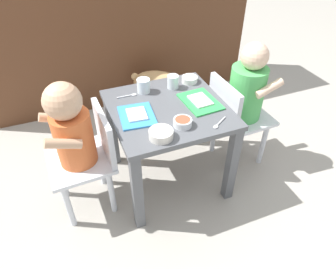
{
  "coord_description": "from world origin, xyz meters",
  "views": [
    {
      "loc": [
        -0.43,
        -1.1,
        1.26
      ],
      "look_at": [
        0.0,
        0.0,
        0.3
      ],
      "focal_mm": 32.81,
      "sensor_mm": 36.0,
      "label": 1
    }
  ],
  "objects_px": {
    "spoon_by_left_tray": "(219,124)",
    "water_cup_right": "(144,86)",
    "food_tray_right": "(200,101)",
    "water_cup_left": "(173,83)",
    "cereal_bowl_left_side": "(183,122)",
    "veggie_bowl_near": "(161,134)",
    "food_tray_left": "(137,115)",
    "seated_child_right": "(245,93)",
    "dog": "(163,86)",
    "dining_table": "(168,123)",
    "veggie_bowl_far": "(190,79)",
    "spoon_by_right_tray": "(129,96)",
    "seated_child_left": "(76,135)"
  },
  "relations": [
    {
      "from": "seated_child_left",
      "to": "food_tray_right",
      "type": "xyz_separation_m",
      "value": [
        0.58,
        -0.0,
        0.03
      ]
    },
    {
      "from": "dog",
      "to": "cereal_bowl_left_side",
      "type": "distance_m",
      "value": 0.81
    },
    {
      "from": "food_tray_right",
      "to": "cereal_bowl_left_side",
      "type": "bearing_deg",
      "value": -137.95
    },
    {
      "from": "water_cup_right",
      "to": "spoon_by_right_tray",
      "type": "height_order",
      "value": "water_cup_right"
    },
    {
      "from": "spoon_by_left_tray",
      "to": "water_cup_right",
      "type": "bearing_deg",
      "value": 119.82
    },
    {
      "from": "spoon_by_right_tray",
      "to": "water_cup_right",
      "type": "bearing_deg",
      "value": 8.94
    },
    {
      "from": "cereal_bowl_left_side",
      "to": "veggie_bowl_far",
      "type": "height_order",
      "value": "cereal_bowl_left_side"
    },
    {
      "from": "dining_table",
      "to": "water_cup_right",
      "type": "height_order",
      "value": "water_cup_right"
    },
    {
      "from": "dining_table",
      "to": "cereal_bowl_left_side",
      "type": "bearing_deg",
      "value": -87.84
    },
    {
      "from": "seated_child_left",
      "to": "cereal_bowl_left_side",
      "type": "xyz_separation_m",
      "value": [
        0.43,
        -0.14,
        0.04
      ]
    },
    {
      "from": "water_cup_right",
      "to": "cereal_bowl_left_side",
      "type": "xyz_separation_m",
      "value": [
        0.07,
        -0.32,
        -0.01
      ]
    },
    {
      "from": "dining_table",
      "to": "spoon_by_right_tray",
      "type": "bearing_deg",
      "value": 131.78
    },
    {
      "from": "dog",
      "to": "spoon_by_right_tray",
      "type": "distance_m",
      "value": 0.6
    },
    {
      "from": "dining_table",
      "to": "water_cup_left",
      "type": "xyz_separation_m",
      "value": [
        0.09,
        0.15,
        0.12
      ]
    },
    {
      "from": "seated_child_left",
      "to": "water_cup_right",
      "type": "xyz_separation_m",
      "value": [
        0.37,
        0.18,
        0.06
      ]
    },
    {
      "from": "water_cup_left",
      "to": "veggie_bowl_far",
      "type": "distance_m",
      "value": 0.11
    },
    {
      "from": "seated_child_right",
      "to": "dog",
      "type": "distance_m",
      "value": 0.66
    },
    {
      "from": "cereal_bowl_left_side",
      "to": "food_tray_right",
      "type": "bearing_deg",
      "value": 42.05
    },
    {
      "from": "veggie_bowl_far",
      "to": "spoon_by_right_tray",
      "type": "distance_m",
      "value": 0.33
    },
    {
      "from": "seated_child_left",
      "to": "spoon_by_left_tray",
      "type": "bearing_deg",
      "value": -18.0
    },
    {
      "from": "spoon_by_right_tray",
      "to": "spoon_by_left_tray",
      "type": "bearing_deg",
      "value": -50.82
    },
    {
      "from": "food_tray_right",
      "to": "spoon_by_left_tray",
      "type": "xyz_separation_m",
      "value": [
        -0.0,
        -0.18,
        -0.0
      ]
    },
    {
      "from": "dining_table",
      "to": "food_tray_right",
      "type": "bearing_deg",
      "value": -6.76
    },
    {
      "from": "food_tray_left",
      "to": "water_cup_left",
      "type": "bearing_deg",
      "value": 35.36
    },
    {
      "from": "dog",
      "to": "water_cup_left",
      "type": "bearing_deg",
      "value": -104.18
    },
    {
      "from": "dog",
      "to": "food_tray_left",
      "type": "relative_size",
      "value": 2.15
    },
    {
      "from": "seated_child_right",
      "to": "spoon_by_left_tray",
      "type": "distance_m",
      "value": 0.35
    },
    {
      "from": "dining_table",
      "to": "veggie_bowl_near",
      "type": "xyz_separation_m",
      "value": [
        -0.11,
        -0.2,
        0.11
      ]
    },
    {
      "from": "cereal_bowl_left_side",
      "to": "water_cup_left",
      "type": "bearing_deg",
      "value": 75.07
    },
    {
      "from": "veggie_bowl_far",
      "to": "spoon_by_right_tray",
      "type": "xyz_separation_m",
      "value": [
        -0.33,
        -0.02,
        -0.01
      ]
    },
    {
      "from": "food_tray_left",
      "to": "water_cup_right",
      "type": "xyz_separation_m",
      "value": [
        0.09,
        0.19,
        0.02
      ]
    },
    {
      "from": "seated_child_right",
      "to": "water_cup_right",
      "type": "height_order",
      "value": "seated_child_right"
    },
    {
      "from": "cereal_bowl_left_side",
      "to": "seated_child_right",
      "type": "bearing_deg",
      "value": 21.57
    },
    {
      "from": "seated_child_left",
      "to": "food_tray_right",
      "type": "bearing_deg",
      "value": -0.42
    },
    {
      "from": "seated_child_right",
      "to": "water_cup_right",
      "type": "relative_size",
      "value": 10.3
    },
    {
      "from": "dining_table",
      "to": "seated_child_left",
      "type": "distance_m",
      "value": 0.43
    },
    {
      "from": "dining_table",
      "to": "seated_child_right",
      "type": "distance_m",
      "value": 0.43
    },
    {
      "from": "dog",
      "to": "spoon_by_left_tray",
      "type": "height_order",
      "value": "spoon_by_left_tray"
    },
    {
      "from": "veggie_bowl_near",
      "to": "food_tray_left",
      "type": "bearing_deg",
      "value": 105.19
    },
    {
      "from": "dog",
      "to": "food_tray_right",
      "type": "relative_size",
      "value": 1.99
    },
    {
      "from": "water_cup_right",
      "to": "water_cup_left",
      "type": "bearing_deg",
      "value": -6.25
    },
    {
      "from": "cereal_bowl_left_side",
      "to": "spoon_by_left_tray",
      "type": "bearing_deg",
      "value": -18.48
    },
    {
      "from": "dining_table",
      "to": "seated_child_left",
      "type": "xyz_separation_m",
      "value": [
        -0.43,
        -0.01,
        0.06
      ]
    },
    {
      "from": "water_cup_right",
      "to": "cereal_bowl_left_side",
      "type": "bearing_deg",
      "value": -78.32
    },
    {
      "from": "dog",
      "to": "water_cup_left",
      "type": "xyz_separation_m",
      "value": [
        -0.11,
        -0.44,
        0.28
      ]
    },
    {
      "from": "veggie_bowl_far",
      "to": "spoon_by_right_tray",
      "type": "bearing_deg",
      "value": -176.85
    },
    {
      "from": "seated_child_right",
      "to": "veggie_bowl_near",
      "type": "xyz_separation_m",
      "value": [
        -0.53,
        -0.21,
        0.05
      ]
    },
    {
      "from": "seated_child_left",
      "to": "food_tray_left",
      "type": "distance_m",
      "value": 0.27
    },
    {
      "from": "seated_child_right",
      "to": "spoon_by_right_tray",
      "type": "relative_size",
      "value": 7.1
    },
    {
      "from": "food_tray_right",
      "to": "water_cup_right",
      "type": "xyz_separation_m",
      "value": [
        -0.22,
        0.19,
        0.02
      ]
    }
  ]
}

